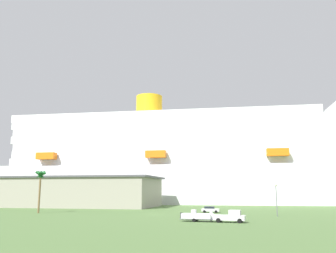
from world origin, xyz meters
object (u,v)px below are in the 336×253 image
Objects in this scene: cruise_ship at (216,166)px; street_lamp at (276,195)px; parked_car_silver_sedan at (210,209)px; small_boat_on_trailer at (201,216)px; palm_tree at (40,178)px; pickup_truck at (231,217)px.

cruise_ship is 33.76× the size of street_lamp.
street_lamp reaches higher than parked_car_silver_sedan.
small_boat_on_trailer is at bearing -84.01° from cruise_ship.
palm_tree is 1.49× the size of street_lamp.
pickup_truck is at bearing -80.57° from cruise_ship.
palm_tree is (-49.50, 14.04, 7.60)m from pickup_truck.
parked_car_silver_sedan is at bearing 106.29° from pickup_truck.
pickup_truck reaches higher than parked_car_silver_sedan.
small_boat_on_trailer is at bearing -128.27° from street_lamp.
palm_tree is at bearing -176.34° from street_lamp.
street_lamp is (23.04, -71.07, -11.22)m from cruise_ship.
pickup_truck is 52.01m from palm_tree.
parked_car_silver_sedan is at bearing 95.40° from small_boat_on_trailer.
small_boat_on_trailer is 0.73× the size of palm_tree.
street_lamp is at bearing -30.89° from parked_car_silver_sedan.
cruise_ship is at bearing 65.08° from palm_tree.
parked_car_silver_sedan is (-2.57, 27.20, -0.13)m from small_boat_on_trailer.
palm_tree reaches higher than pickup_truck.
palm_tree reaches higher than street_lamp.
pickup_truck is at bearing -73.71° from parked_car_silver_sedan.
parked_car_silver_sedan is at bearing -83.75° from cruise_ship.
palm_tree is 58.04m from street_lamp.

